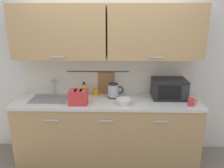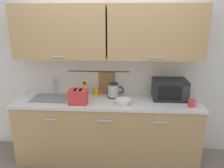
% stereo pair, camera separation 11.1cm
% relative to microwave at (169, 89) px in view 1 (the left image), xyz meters
% --- Properties ---
extents(counter_unit, '(2.53, 0.64, 0.90)m').
position_rel_microwave_xyz_m(counter_unit, '(-0.87, -0.11, -0.58)').
color(counter_unit, tan).
rests_on(counter_unit, ground).
extents(back_wall_assembly, '(3.70, 0.41, 2.50)m').
position_rel_microwave_xyz_m(back_wall_assembly, '(-0.86, 0.12, 0.49)').
color(back_wall_assembly, silver).
rests_on(back_wall_assembly, ground).
extents(sink_faucet, '(0.09, 0.17, 0.22)m').
position_rel_microwave_xyz_m(sink_faucet, '(-1.65, 0.12, 0.01)').
color(sink_faucet, '#B2B5BA').
rests_on(sink_faucet, counter_unit).
extents(microwave, '(0.46, 0.35, 0.27)m').
position_rel_microwave_xyz_m(microwave, '(0.00, 0.00, 0.00)').
color(microwave, black).
rests_on(microwave, counter_unit).
extents(electric_kettle, '(0.23, 0.16, 0.21)m').
position_rel_microwave_xyz_m(electric_kettle, '(-0.77, -0.00, -0.03)').
color(electric_kettle, black).
rests_on(electric_kettle, counter_unit).
extents(dish_soap_bottle, '(0.06, 0.06, 0.20)m').
position_rel_microwave_xyz_m(dish_soap_bottle, '(-1.20, 0.09, -0.05)').
color(dish_soap_bottle, yellow).
rests_on(dish_soap_bottle, counter_unit).
extents(mug_near_sink, '(0.12, 0.08, 0.09)m').
position_rel_microwave_xyz_m(mug_near_sink, '(-1.03, 0.08, -0.09)').
color(mug_near_sink, orange).
rests_on(mug_near_sink, counter_unit).
extents(mixing_bowl, '(0.21, 0.21, 0.08)m').
position_rel_microwave_xyz_m(mixing_bowl, '(-0.63, -0.26, -0.09)').
color(mixing_bowl, silver).
rests_on(mixing_bowl, counter_unit).
extents(toaster, '(0.26, 0.17, 0.19)m').
position_rel_microwave_xyz_m(toaster, '(-1.22, -0.26, -0.04)').
color(toaster, red).
rests_on(toaster, counter_unit).
extents(mug_by_kettle, '(0.12, 0.08, 0.09)m').
position_rel_microwave_xyz_m(mug_by_kettle, '(0.23, -0.28, -0.09)').
color(mug_by_kettle, red).
rests_on(mug_by_kettle, counter_unit).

